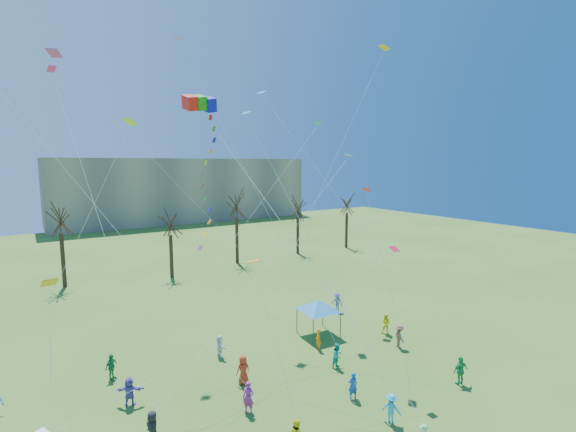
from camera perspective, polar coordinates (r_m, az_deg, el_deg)
distant_building at (r=101.35m, az=-14.45°, el=3.66°), size 60.00×14.00×15.00m
bare_tree_row at (r=52.15m, az=-17.85°, el=-0.87°), size 67.62×8.01×10.19m
big_box_kite at (r=24.37m, az=-10.72°, el=4.54°), size 3.85×7.47×20.57m
canopy_tent_blue at (r=33.39m, az=4.36°, el=-12.54°), size 3.93×3.93×2.96m
festival_crowd at (r=26.90m, az=-4.98°, el=-21.64°), size 27.39×15.49×1.86m
small_kites_aloft at (r=26.56m, az=-8.42°, el=8.80°), size 28.20×16.86×31.42m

